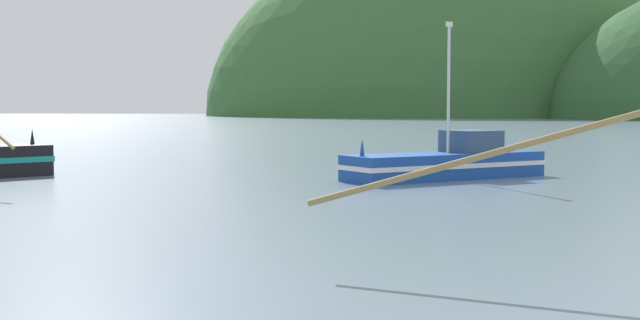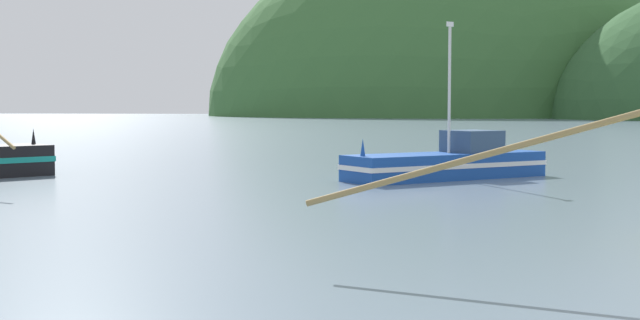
{
  "view_description": "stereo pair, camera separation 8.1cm",
  "coord_description": "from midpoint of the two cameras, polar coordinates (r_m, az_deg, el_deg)",
  "views": [
    {
      "loc": [
        2.15,
        5.7,
        3.04
      ],
      "look_at": [
        -1.64,
        30.28,
        1.4
      ],
      "focal_mm": 46.52,
      "sensor_mm": 36.0,
      "label": 1
    },
    {
      "loc": [
        2.23,
        5.71,
        3.04
      ],
      "look_at": [
        -1.64,
        30.28,
        1.4
      ],
      "focal_mm": 46.52,
      "sensor_mm": 36.0,
      "label": 2
    }
  ],
  "objects": [
    {
      "name": "hill_far_center",
      "position": [
        250.25,
        8.12,
        3.03
      ],
      "size": [
        140.01,
        112.01,
        107.91
      ],
      "primitive_type": "ellipsoid",
      "color": "#386633",
      "rests_on": "ground"
    },
    {
      "name": "fishing_boat_blue",
      "position": [
        34.96,
        8.75,
        -0.17
      ],
      "size": [
        8.56,
        7.73,
        6.49
      ],
      "rotation": [
        0.0,
        0.0,
        3.84
      ],
      "color": "#19479E",
      "rests_on": "ground"
    }
  ]
}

